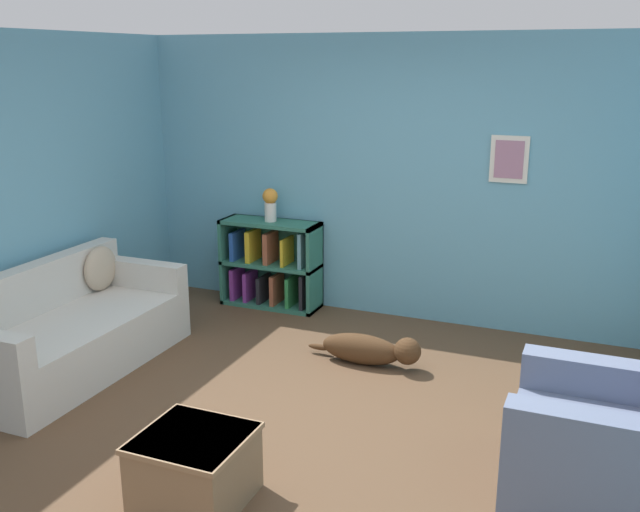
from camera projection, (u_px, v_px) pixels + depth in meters
name	position (u px, v px, depth m)	size (l,w,h in m)	color
ground_plane	(298.00, 418.00, 4.88)	(14.00, 14.00, 0.00)	brown
wall_back	(397.00, 180.00, 6.54)	(5.60, 0.13, 2.60)	#609EB7
couch	(67.00, 332.00, 5.60)	(0.90, 1.95, 0.81)	beige
bookshelf	(271.00, 265.00, 7.02)	(0.98, 0.35, 0.86)	#2D6B56
recliner_chair	(614.00, 439.00, 3.91)	(0.96, 0.91, 1.07)	slate
coffee_table	(194.00, 466.00, 3.92)	(0.59, 0.57, 0.40)	#846647
dog	(371.00, 349.00, 5.70)	(0.97, 0.22, 0.27)	#472D19
vase	(270.00, 203.00, 6.83)	(0.15, 0.15, 0.32)	silver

